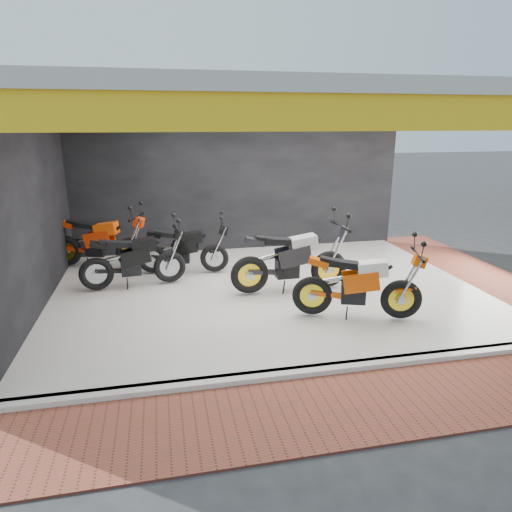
{
  "coord_description": "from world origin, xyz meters",
  "views": [
    {
      "loc": [
        -1.93,
        -6.07,
        3.2
      ],
      "look_at": [
        -0.31,
        1.57,
        0.9
      ],
      "focal_mm": 32.0,
      "sensor_mm": 36.0,
      "label": 1
    }
  ],
  "objects": [
    {
      "name": "moto_hero",
      "position": [
        1.79,
        0.15,
        0.77
      ],
      "size": [
        2.35,
        1.47,
        1.34
      ],
      "primitive_type": null,
      "rotation": [
        0.0,
        0.0,
        -0.32
      ],
      "color": "#DB4D09",
      "rests_on": "showroom_floor"
    },
    {
      "name": "moto_row_a",
      "position": [
        1.17,
        1.79,
        0.83
      ],
      "size": [
        2.41,
        0.93,
        1.47
      ],
      "primitive_type": null,
      "rotation": [
        0.0,
        0.0,
        0.02
      ],
      "color": "black",
      "rests_on": "showroom_floor"
    },
    {
      "name": "left_wall",
      "position": [
        -4.1,
        2.0,
        1.75
      ],
      "size": [
        0.2,
        6.2,
        3.5
      ],
      "primitive_type": "cube",
      "color": "black",
      "rests_on": "ground"
    },
    {
      "name": "ground",
      "position": [
        0.0,
        0.0,
        0.0
      ],
      "size": [
        80.0,
        80.0,
        0.0
      ],
      "primitive_type": "plane",
      "color": "#2D2D30",
      "rests_on": "ground"
    },
    {
      "name": "showroom_ceiling",
      "position": [
        0.0,
        2.0,
        3.6
      ],
      "size": [
        8.4,
        6.4,
        0.2
      ],
      "primitive_type": "cube",
      "color": "beige",
      "rests_on": "corner_column"
    },
    {
      "name": "showroom_floor",
      "position": [
        0.0,
        2.0,
        0.05
      ],
      "size": [
        8.0,
        6.0,
        0.1
      ],
      "primitive_type": "cube",
      "color": "white",
      "rests_on": "ground"
    },
    {
      "name": "moto_row_c",
      "position": [
        -2.61,
        3.84,
        0.8
      ],
      "size": [
        2.43,
        1.52,
        1.39
      ],
      "primitive_type": null,
      "rotation": [
        0.0,
        0.0,
        -0.32
      ],
      "color": "red",
      "rests_on": "showroom_floor"
    },
    {
      "name": "moto_row_d",
      "position": [
        -1.81,
        2.7,
        0.75
      ],
      "size": [
        2.2,
        1.02,
        1.3
      ],
      "primitive_type": null,
      "rotation": [
        0.0,
        0.0,
        0.11
      ],
      "color": "black",
      "rests_on": "showroom_floor"
    },
    {
      "name": "floor_kerb",
      "position": [
        0.0,
        -1.02,
        0.05
      ],
      "size": [
        8.0,
        0.2,
        0.1
      ],
      "primitive_type": "cube",
      "color": "white",
      "rests_on": "ground"
    },
    {
      "name": "moto_row_b",
      "position": [
        -0.87,
        3.18,
        0.72
      ],
      "size": [
        2.11,
        1.06,
        1.23
      ],
      "primitive_type": null,
      "rotation": [
        0.0,
        0.0,
        -0.16
      ],
      "color": "black",
      "rests_on": "showroom_floor"
    },
    {
      "name": "header_beam_right",
      "position": [
        4.0,
        2.0,
        3.3
      ],
      "size": [
        0.3,
        6.4,
        0.4
      ],
      "primitive_type": "cube",
      "color": "yellow",
      "rests_on": "corner_column"
    },
    {
      "name": "paver_front",
      "position": [
        0.0,
        -1.8,
        0.01
      ],
      "size": [
        9.0,
        1.4,
        0.03
      ],
      "primitive_type": "cube",
      "color": "#9B4032",
      "rests_on": "ground"
    },
    {
      "name": "back_wall",
      "position": [
        0.0,
        5.1,
        1.75
      ],
      "size": [
        8.2,
        0.2,
        3.5
      ],
      "primitive_type": "cube",
      "color": "black",
      "rests_on": "ground"
    },
    {
      "name": "paver_right",
      "position": [
        4.8,
        2.0,
        0.01
      ],
      "size": [
        1.4,
        7.0,
        0.03
      ],
      "primitive_type": "cube",
      "color": "#9B4032",
      "rests_on": "ground"
    },
    {
      "name": "header_beam_front",
      "position": [
        0.0,
        -1.0,
        3.3
      ],
      "size": [
        8.4,
        0.3,
        0.4
      ],
      "primitive_type": "cube",
      "color": "yellow",
      "rests_on": "corner_column"
    }
  ]
}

